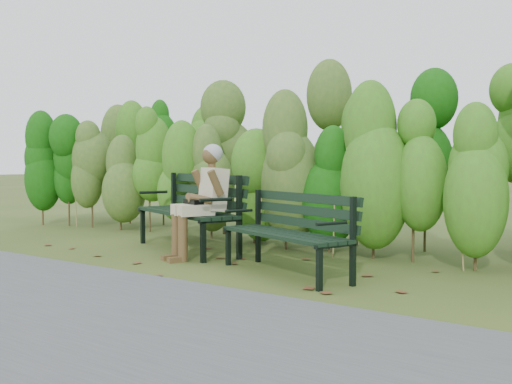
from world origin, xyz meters
The scene contains 7 objects.
ground centered at (0.00, 0.00, 0.00)m, with size 80.00×80.00×0.00m, color #3A4B1B.
footpath centered at (0.00, -2.20, 0.01)m, with size 60.00×2.50×0.01m, color #474749.
hedge_band centered at (0.00, 1.86, 1.26)m, with size 11.04×1.67×2.42m.
leaf_litter centered at (-0.13, -0.20, 0.00)m, with size 5.37×2.19×0.01m.
bench_left centered at (-1.08, 0.55, 0.55)m, with size 1.94×1.25×0.93m.
bench_right centered at (0.71, -0.04, 0.46)m, with size 1.63×1.02×0.78m.
seated_woman centered at (-0.58, 0.15, 0.73)m, with size 0.57×0.77×1.27m.
Camera 1 is at (3.81, -4.84, 1.09)m, focal length 42.00 mm.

